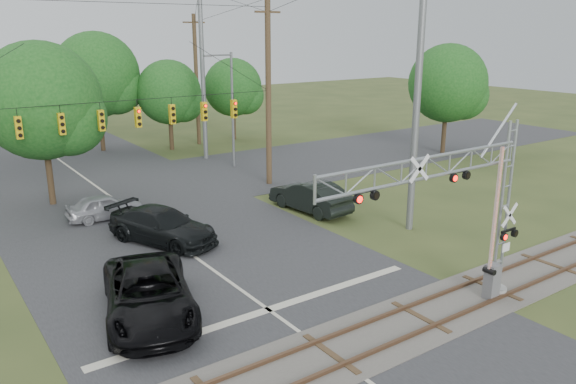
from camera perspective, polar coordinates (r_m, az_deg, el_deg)
road_main at (r=23.97m, az=-7.93°, el=-7.67°), size 14.00×90.00×0.02m
road_cross at (r=36.35m, az=-18.12°, el=-0.06°), size 90.00×12.00×0.02m
railroad_track at (r=17.98m, az=4.36°, el=-16.09°), size 90.00×3.20×0.17m
crossing_gantry at (r=19.47m, az=16.92°, el=-1.18°), size 9.21×0.84×6.60m
traffic_signal_span at (r=31.78m, az=-15.32°, el=8.25°), size 19.34×0.36×11.50m
pickup_black at (r=20.20m, az=-13.98°, el=-10.01°), size 4.54×6.83×1.74m
car_dark at (r=26.95m, az=-12.62°, el=-3.37°), size 4.39×6.05×1.63m
sedan_silver at (r=31.17m, az=-18.10°, el=-1.41°), size 3.98×1.70×1.34m
suv_dark at (r=30.90m, az=2.25°, el=-0.42°), size 2.28×5.26×1.68m
streetlight at (r=40.62m, az=-5.87°, el=8.86°), size 2.18×0.23×8.19m
utility_poles at (r=34.51m, az=-14.16°, el=10.10°), size 25.20×26.50×13.89m
treeline at (r=43.79m, az=-22.28°, el=9.65°), size 57.51×27.12×9.65m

